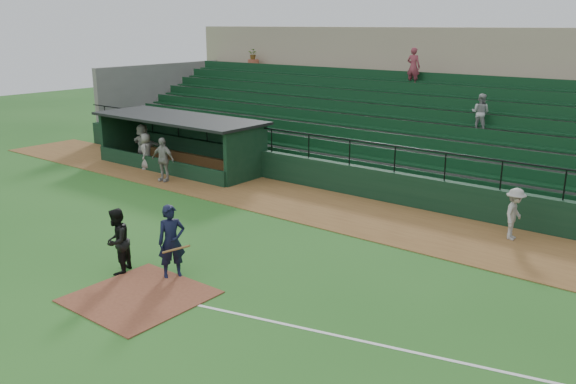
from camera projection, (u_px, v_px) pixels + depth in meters
The scene contains 12 objects.
ground at pixel (171, 284), 15.71m from camera, with size 90.00×90.00×0.00m, color #255E1E.
warning_track at pixel (339, 211), 21.76m from camera, with size 40.00×4.00×0.03m, color brown.
home_plate_dirt at pixel (140, 296), 14.95m from camera, with size 3.00×3.00×0.03m, color brown.
foul_line at pixel (486, 368), 11.86m from camera, with size 18.00×0.09×0.01m, color white.
stadium_structure at pixel (442, 120), 27.53m from camera, with size 38.00×13.08×6.40m.
dugout at pixel (186, 138), 28.38m from camera, with size 8.90×3.20×2.42m.
batter_at_plate at pixel (172, 242), 15.88m from camera, with size 1.19×0.88×2.02m.
umpire at pixel (117, 241), 16.18m from camera, with size 0.89×0.69×1.83m, color black.
runner at pixel (514, 214), 18.68m from camera, with size 1.07×0.62×1.66m, color #A49F99.
dugout_player_a at pixel (163, 159), 25.61m from camera, with size 1.11×0.46×1.90m, color #9F9A94.
dugout_player_b at pixel (146, 151), 27.77m from camera, with size 0.83×0.54×1.70m, color gray.
dugout_player_c at pixel (143, 144), 28.59m from camera, with size 1.83×0.58×1.97m, color #A6A19B.
Camera 1 is at (11.38, -9.45, 6.60)m, focal length 37.30 mm.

